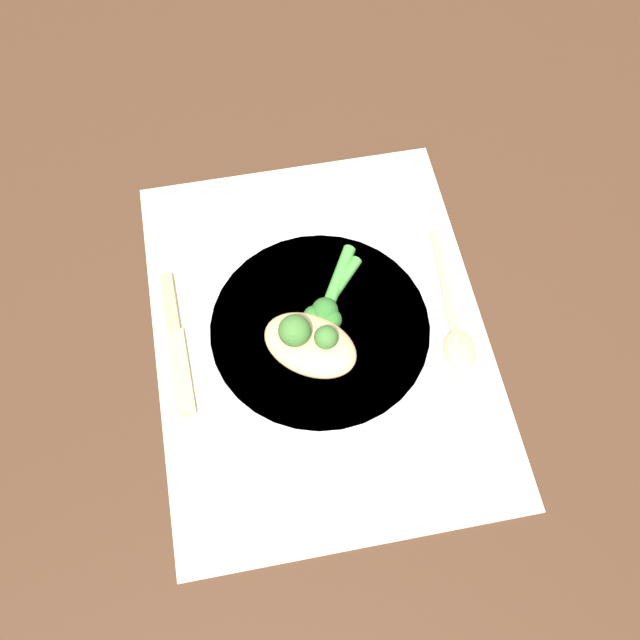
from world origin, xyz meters
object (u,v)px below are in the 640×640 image
chicken_fillet (310,345)px  broccoli_stalk_right (328,306)px  broccoli_stalk_rear (307,331)px  spoon (456,332)px  plate (320,329)px  knife (175,339)px

chicken_fillet → broccoli_stalk_right: size_ratio=1.17×
broccoli_stalk_rear → spoon: size_ratio=0.64×
spoon → plate: bearing=-6.4°
chicken_fillet → spoon: chicken_fillet is taller
plate → knife: (0.02, 0.16, -0.01)m
plate → chicken_fillet: (-0.03, 0.02, 0.02)m
plate → broccoli_stalk_right: broccoli_stalk_right is taller
chicken_fillet → knife: chicken_fillet is taller
broccoli_stalk_rear → spoon: broccoli_stalk_rear is taller
spoon → knife: bearing=-4.3°
plate → broccoli_stalk_right: bearing=-33.5°
broccoli_stalk_rear → knife: 0.15m
broccoli_stalk_rear → broccoli_stalk_right: (0.03, -0.03, -0.00)m
spoon → broccoli_stalk_rear: bearing=-2.2°
chicken_fillet → knife: 0.15m
plate → broccoli_stalk_rear: broccoli_stalk_rear is taller
plate → spoon: plate is taller
plate → spoon: size_ratio=1.33×
plate → broccoli_stalk_rear: bearing=120.4°
broccoli_stalk_rear → knife: bearing=30.4°
chicken_fillet → broccoli_stalk_right: chicken_fillet is taller
broccoli_stalk_right → spoon: broccoli_stalk_right is taller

